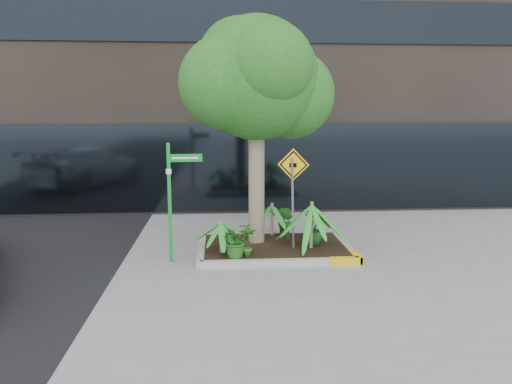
{
  "coord_description": "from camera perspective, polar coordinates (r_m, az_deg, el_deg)",
  "views": [
    {
      "loc": [
        -1.02,
        -10.29,
        3.09
      ],
      "look_at": [
        -0.21,
        0.2,
        1.35
      ],
      "focal_mm": 35.0,
      "sensor_mm": 36.0,
      "label": 1
    }
  ],
  "objects": [
    {
      "name": "planter",
      "position": [
        11.05,
        2.28,
        -6.32
      ],
      "size": [
        3.35,
        2.36,
        0.15
      ],
      "color": "#9E9E99",
      "rests_on": "ground"
    },
    {
      "name": "tree",
      "position": [
        11.0,
        0.04,
        12.85
      ],
      "size": [
        3.43,
        3.04,
        5.14
      ],
      "color": "gray",
      "rests_on": "ground"
    },
    {
      "name": "palm_left",
      "position": [
        10.33,
        -4.02,
        -3.48
      ],
      "size": [
        0.78,
        0.78,
        0.87
      ],
      "color": "gray",
      "rests_on": "ground"
    },
    {
      "name": "palm_back",
      "position": [
        11.77,
        1.85,
        -1.51
      ],
      "size": [
        0.87,
        0.87,
        0.96
      ],
      "color": "gray",
      "rests_on": "ground"
    },
    {
      "name": "palm_front",
      "position": [
        10.69,
        6.4,
        -1.46
      ],
      "size": [
        1.13,
        1.13,
        1.26
      ],
      "color": "gray",
      "rests_on": "ground"
    },
    {
      "name": "cattle_sign",
      "position": [
        10.34,
        4.26,
        1.12
      ],
      "size": [
        0.63,
        0.3,
        2.15
      ],
      "rotation": [
        0.0,
        0.0,
        -0.36
      ],
      "color": "slate",
      "rests_on": "ground"
    },
    {
      "name": "shrub_c",
      "position": [
        10.1,
        -0.94,
        -5.62
      ],
      "size": [
        0.36,
        0.36,
        0.65
      ],
      "primitive_type": "imported",
      "rotation": [
        0.0,
        0.0,
        3.09
      ],
      "color": "#306820",
      "rests_on": "planter"
    },
    {
      "name": "shrub_d",
      "position": [
        11.76,
        3.41,
        -3.36
      ],
      "size": [
        0.53,
        0.53,
        0.71
      ],
      "primitive_type": "imported",
      "rotation": [
        0.0,
        0.0,
        5.24
      ],
      "color": "#1E601B",
      "rests_on": "planter"
    },
    {
      "name": "shrub_b",
      "position": [
        11.07,
        6.55,
        -4.03
      ],
      "size": [
        0.61,
        0.61,
        0.77
      ],
      "primitive_type": "imported",
      "rotation": [
        0.0,
        0.0,
        2.42
      ],
      "color": "#1B5C1E",
      "rests_on": "planter"
    },
    {
      "name": "ground",
      "position": [
        10.79,
        1.22,
        -7.26
      ],
      "size": [
        80.0,
        80.0,
        0.0
      ],
      "primitive_type": "plane",
      "color": "gray",
      "rests_on": "ground"
    },
    {
      "name": "shrub_a",
      "position": [
        10.09,
        -2.33,
        -5.49
      ],
      "size": [
        0.88,
        0.88,
        0.71
      ],
      "primitive_type": "imported",
      "rotation": [
        0.0,
        0.0,
        0.58
      ],
      "color": "#225A19",
      "rests_on": "planter"
    },
    {
      "name": "street_sign_post",
      "position": [
        10.21,
        -9.61,
        0.35
      ],
      "size": [
        0.73,
        0.72,
        2.45
      ],
      "rotation": [
        0.0,
        0.0,
        0.07
      ],
      "color": "#0C8B2C",
      "rests_on": "ground"
    }
  ]
}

